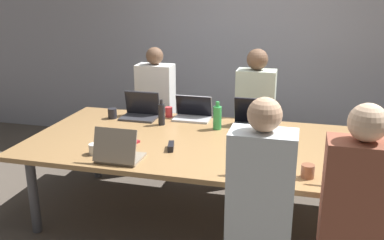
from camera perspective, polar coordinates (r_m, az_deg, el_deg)
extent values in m
plane|color=brown|center=(3.93, 4.49, -13.22)|extent=(24.00, 24.00, 0.00)
cube|color=#9999A3|center=(5.44, 8.74, 10.83)|extent=(12.00, 0.06, 2.80)
cube|color=#9E7547|center=(3.62, 4.75, -3.42)|extent=(3.41, 1.50, 0.04)
cylinder|color=#4C4C51|center=(3.84, -20.39, -9.24)|extent=(0.08, 0.08, 0.69)
cylinder|color=#4C4C51|center=(4.72, -12.65, -3.52)|extent=(0.08, 0.08, 0.69)
cube|color=#333338|center=(4.30, -7.08, 0.28)|extent=(0.35, 0.24, 0.02)
cube|color=#333338|center=(4.36, -6.62, 2.31)|extent=(0.36, 0.05, 0.24)
cube|color=black|center=(4.35, -6.67, 2.25)|extent=(0.35, 0.05, 0.24)
cube|color=#2D2D38|center=(4.98, -4.70, -3.57)|extent=(0.32, 0.24, 0.45)
cube|color=silver|center=(4.80, -4.87, 3.05)|extent=(0.40, 0.24, 0.73)
sphere|color=brown|center=(4.71, -5.01, 8.52)|extent=(0.19, 0.19, 0.19)
cylinder|color=#232328|center=(4.35, -10.57, 0.87)|extent=(0.09, 0.09, 0.10)
cylinder|color=black|center=(4.07, -4.09, 0.72)|extent=(0.06, 0.06, 0.20)
cylinder|color=black|center=(4.03, -4.13, 2.40)|extent=(0.03, 0.03, 0.04)
cube|color=gray|center=(3.32, -9.45, -4.98)|extent=(0.33, 0.25, 0.02)
cube|color=gray|center=(3.19, -10.29, -3.39)|extent=(0.33, 0.09, 0.25)
cube|color=#0F1933|center=(3.20, -10.21, -3.39)|extent=(0.33, 0.08, 0.24)
cylinder|color=white|center=(3.45, -12.84, -3.79)|extent=(0.09, 0.09, 0.08)
cube|color=silver|center=(3.14, 9.85, -6.35)|extent=(0.35, 0.23, 0.02)
cube|color=silver|center=(2.99, 9.77, -4.99)|extent=(0.35, 0.03, 0.24)
cube|color=silver|center=(3.00, 9.79, -4.93)|extent=(0.35, 0.03, 0.23)
cube|color=silver|center=(2.67, 9.16, -9.01)|extent=(0.40, 0.24, 0.73)
sphere|color=tan|center=(2.50, 9.67, 0.71)|extent=(0.21, 0.21, 0.21)
cube|color=#333338|center=(4.01, 7.65, -0.98)|extent=(0.31, 0.26, 0.02)
cube|color=#333338|center=(4.07, 7.91, 1.29)|extent=(0.32, 0.09, 0.26)
cube|color=black|center=(4.06, 7.89, 1.21)|extent=(0.31, 0.08, 0.25)
cube|color=#2D2D38|center=(4.71, 8.12, -4.93)|extent=(0.32, 0.24, 0.45)
cube|color=beige|center=(4.52, 8.44, 2.04)|extent=(0.40, 0.24, 0.73)
sphere|color=brown|center=(4.42, 8.71, 8.00)|extent=(0.22, 0.22, 0.22)
cylinder|color=green|center=(3.94, 3.39, 0.28)|extent=(0.08, 0.08, 0.21)
cylinder|color=green|center=(3.90, 3.43, 2.11)|extent=(0.04, 0.04, 0.05)
cube|color=#B7B7BC|center=(3.11, 20.54, -7.48)|extent=(0.36, 0.22, 0.02)
cube|color=#B7B7BC|center=(2.99, 20.93, -6.07)|extent=(0.36, 0.08, 0.22)
cube|color=black|center=(3.00, 20.90, -6.06)|extent=(0.36, 0.08, 0.21)
cube|color=brown|center=(2.66, 21.24, -10.12)|extent=(0.40, 0.24, 0.73)
sphere|color=beige|center=(2.49, 22.41, -0.32)|extent=(0.21, 0.21, 0.21)
cylinder|color=brown|center=(3.06, 15.17, -6.60)|extent=(0.09, 0.09, 0.09)
cube|color=#B7B7BC|center=(4.23, -0.02, 0.14)|extent=(0.36, 0.22, 0.02)
cube|color=#B7B7BC|center=(4.28, 0.27, 1.96)|extent=(0.36, 0.07, 0.21)
cube|color=black|center=(4.27, 0.23, 1.88)|extent=(0.36, 0.07, 0.21)
cylinder|color=red|center=(4.33, -3.11, 1.07)|extent=(0.07, 0.07, 0.10)
cube|color=black|center=(3.46, -2.82, -3.54)|extent=(0.08, 0.16, 0.05)
cube|color=maroon|center=(3.64, -8.67, -2.91)|extent=(0.21, 0.20, 0.02)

